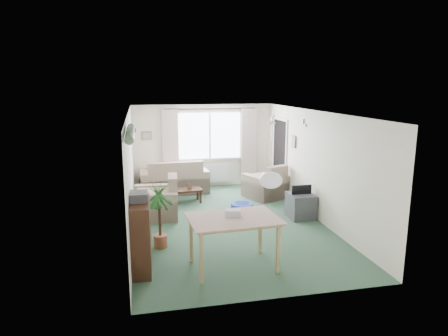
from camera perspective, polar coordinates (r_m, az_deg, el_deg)
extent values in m
plane|color=#2F4F3A|center=(8.81, 0.41, -7.73)|extent=(6.50, 6.50, 0.00)
cube|color=white|center=(11.60, -2.06, 4.65)|extent=(1.80, 0.03, 1.30)
cube|color=black|center=(11.45, -2.02, 8.43)|extent=(2.60, 0.03, 0.03)
cube|color=beige|center=(11.39, -7.68, 3.25)|extent=(0.45, 0.08, 2.00)
cube|color=beige|center=(11.79, 3.56, 3.62)|extent=(0.45, 0.08, 2.00)
cube|color=white|center=(11.75, -1.98, -0.70)|extent=(1.20, 0.10, 0.55)
cube|color=black|center=(11.15, 7.97, 1.65)|extent=(0.03, 0.95, 2.00)
sphere|color=white|center=(6.31, 6.71, -1.74)|extent=(0.36, 0.36, 0.36)
cylinder|color=#196626|center=(5.85, -13.26, 4.91)|extent=(1.60, 1.60, 0.12)
sphere|color=silver|center=(9.55, 6.95, 7.36)|extent=(0.20, 0.20, 0.20)
sphere|color=silver|center=(8.54, 11.49, 6.69)|extent=(0.20, 0.20, 0.20)
cube|color=brown|center=(11.42, -11.02, 4.58)|extent=(0.28, 0.03, 0.22)
cube|color=brown|center=(10.14, 9.96, 3.72)|extent=(0.03, 0.24, 0.30)
cube|color=beige|center=(11.17, -7.17, -1.13)|extent=(1.89, 1.06, 0.92)
cube|color=beige|center=(10.67, 6.15, -1.78)|extent=(1.30, 1.27, 0.90)
cube|color=beige|center=(9.17, -9.78, -4.03)|extent=(1.08, 1.13, 0.94)
cube|color=black|center=(10.23, -5.44, -3.95)|extent=(0.81, 0.50, 0.35)
cube|color=#503A29|center=(10.14, -4.96, -2.60)|extent=(0.12, 0.04, 0.16)
cube|color=black|center=(6.64, -11.80, -9.44)|extent=(0.35, 0.95, 1.15)
cube|color=#3C3C41|center=(6.47, -12.09, -4.00)|extent=(0.29, 0.36, 0.14)
cylinder|color=#206024|center=(7.41, -9.19, -6.56)|extent=(0.71, 0.71, 1.27)
cube|color=tan|center=(6.62, 1.32, -10.68)|extent=(1.39, 0.98, 0.84)
cube|color=silver|center=(6.55, 1.29, -6.47)|extent=(0.29, 0.24, 0.12)
cube|color=#39393E|center=(9.19, 10.92, -5.32)|extent=(0.55, 0.61, 0.55)
cylinder|color=#212E9A|center=(9.81, 2.59, -5.34)|extent=(0.57, 0.57, 0.11)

